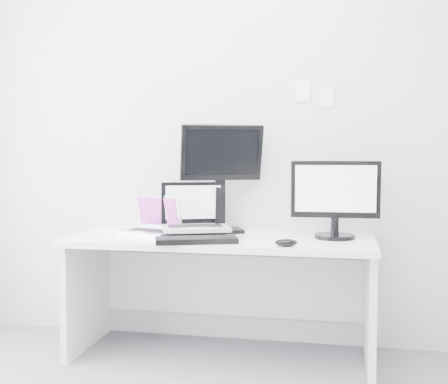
{
  "coord_description": "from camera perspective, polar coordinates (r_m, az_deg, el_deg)",
  "views": [
    {
      "loc": [
        0.69,
        -2.12,
        1.24
      ],
      "look_at": [
        0.02,
        1.23,
        1.0
      ],
      "focal_mm": 46.64,
      "sensor_mm": 36.0,
      "label": 1
    }
  ],
  "objects": [
    {
      "name": "speaker",
      "position": [
        3.75,
        -5.48,
        -2.43
      ],
      "size": [
        0.11,
        0.11,
        0.18
      ],
      "primitive_type": "cube",
      "rotation": [
        0.0,
        0.0,
        0.32
      ],
      "color": "black",
      "rests_on": "desk"
    },
    {
      "name": "desk",
      "position": [
        3.55,
        -0.26,
        -10.25
      ],
      "size": [
        1.8,
        0.7,
        0.73
      ],
      "primitive_type": "cube",
      "color": "white",
      "rests_on": "ground"
    },
    {
      "name": "rear_monitor",
      "position": [
        3.63,
        -0.31,
        1.45
      ],
      "size": [
        0.54,
        0.37,
        0.69
      ],
      "primitive_type": "cube",
      "rotation": [
        0.0,
        0.0,
        0.41
      ],
      "color": "black",
      "rests_on": "desk"
    },
    {
      "name": "macbook",
      "position": [
        3.61,
        -7.36,
        -2.14
      ],
      "size": [
        0.4,
        0.34,
        0.25
      ],
      "primitive_type": "cube",
      "rotation": [
        0.0,
        0.0,
        -0.32
      ],
      "color": "silver",
      "rests_on": "desk"
    },
    {
      "name": "dell_laptop",
      "position": [
        3.52,
        -2.81,
        -1.6
      ],
      "size": [
        0.48,
        0.43,
        0.33
      ],
      "primitive_type": "cube",
      "rotation": [
        0.0,
        0.0,
        0.37
      ],
      "color": "#BBBEC2",
      "rests_on": "desk"
    },
    {
      "name": "mouse",
      "position": [
        3.15,
        6.09,
        -4.95
      ],
      "size": [
        0.14,
        0.12,
        0.04
      ],
      "primitive_type": "ellipsoid",
      "rotation": [
        0.0,
        0.0,
        0.33
      ],
      "color": "black",
      "rests_on": "desk"
    },
    {
      "name": "wall_note_0",
      "position": [
        3.74,
        7.69,
        9.81
      ],
      "size": [
        0.1,
        0.0,
        0.14
      ],
      "primitive_type": "cube",
      "color": "white",
      "rests_on": "back_wall"
    },
    {
      "name": "wall_note_1",
      "position": [
        3.73,
        10.01,
        9.18
      ],
      "size": [
        0.09,
        0.0,
        0.13
      ],
      "primitive_type": "cube",
      "color": "white",
      "rests_on": "back_wall"
    },
    {
      "name": "keyboard",
      "position": [
        3.26,
        -2.71,
        -4.73
      ],
      "size": [
        0.48,
        0.3,
        0.03
      ],
      "primitive_type": "cube",
      "rotation": [
        0.0,
        0.0,
        0.34
      ],
      "color": "black",
      "rests_on": "desk"
    },
    {
      "name": "back_wall",
      "position": [
        3.79,
        0.81,
        5.68
      ],
      "size": [
        3.6,
        0.0,
        3.6
      ],
      "primitive_type": "plane",
      "rotation": [
        1.57,
        0.0,
        0.0
      ],
      "color": "silver",
      "rests_on": "ground"
    },
    {
      "name": "samsung_monitor",
      "position": [
        3.45,
        10.85,
        -0.61
      ],
      "size": [
        0.52,
        0.25,
        0.47
      ],
      "primitive_type": "cube",
      "rotation": [
        0.0,
        0.0,
        0.04
      ],
      "color": "black",
      "rests_on": "desk"
    }
  ]
}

